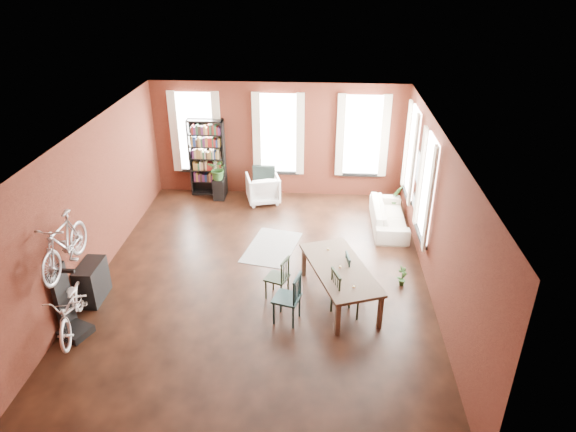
# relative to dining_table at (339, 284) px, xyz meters

# --- Properties ---
(room) EXTENTS (9.00, 9.04, 3.22)m
(room) POSITION_rel_dining_table_xyz_m (-1.38, 1.20, 1.76)
(room) COLOR black
(room) RESTS_ON ground
(dining_table) EXTENTS (1.68, 2.40, 0.75)m
(dining_table) POSITION_rel_dining_table_xyz_m (0.00, 0.00, 0.00)
(dining_table) COLOR brown
(dining_table) RESTS_ON ground
(dining_chair_a) EXTENTS (0.58, 0.58, 1.02)m
(dining_chair_a) POSITION_rel_dining_table_xyz_m (-1.00, -0.73, 0.14)
(dining_chair_a) COLOR #183436
(dining_chair_a) RESTS_ON ground
(dining_chair_b) EXTENTS (0.54, 0.54, 0.91)m
(dining_chair_b) POSITION_rel_dining_table_xyz_m (-1.24, 0.02, 0.08)
(dining_chair_b) COLOR black
(dining_chair_b) RESTS_ON ground
(dining_chair_c) EXTENTS (0.60, 0.60, 1.02)m
(dining_chair_c) POSITION_rel_dining_table_xyz_m (0.09, -0.53, 0.14)
(dining_chair_c) COLOR black
(dining_chair_c) RESTS_ON ground
(dining_chair_d) EXTENTS (0.48, 0.48, 0.90)m
(dining_chair_d) POSITION_rel_dining_table_xyz_m (0.33, 0.23, 0.08)
(dining_chair_d) COLOR #173432
(dining_chair_d) RESTS_ON ground
(bookshelf) EXTENTS (1.00, 0.32, 2.20)m
(bookshelf) POSITION_rel_dining_table_xyz_m (-3.63, 4.88, 0.73)
(bookshelf) COLOR black
(bookshelf) RESTS_ON ground
(white_armchair) EXTENTS (1.04, 1.00, 0.88)m
(white_armchair) POSITION_rel_dining_table_xyz_m (-2.03, 4.45, 0.07)
(white_armchair) COLOR white
(white_armchair) RESTS_ON ground
(cream_sofa) EXTENTS (0.61, 2.08, 0.81)m
(cream_sofa) POSITION_rel_dining_table_xyz_m (1.32, 3.18, 0.03)
(cream_sofa) COLOR beige
(cream_sofa) RESTS_ON ground
(striped_rug) EXTENTS (1.40, 1.90, 0.01)m
(striped_rug) POSITION_rel_dining_table_xyz_m (-1.54, 1.94, -0.37)
(striped_rug) COLOR black
(striped_rug) RESTS_ON ground
(bike_trainer) EXTENTS (0.62, 0.62, 0.14)m
(bike_trainer) POSITION_rel_dining_table_xyz_m (-4.81, -1.43, -0.30)
(bike_trainer) COLOR black
(bike_trainer) RESTS_ON ground
(bike_wall_rack) EXTENTS (0.16, 0.60, 1.30)m
(bike_wall_rack) POSITION_rel_dining_table_xyz_m (-5.03, -1.22, 0.28)
(bike_wall_rack) COLOR black
(bike_wall_rack) RESTS_ON ground
(console_table) EXTENTS (0.40, 0.80, 0.80)m
(console_table) POSITION_rel_dining_table_xyz_m (-4.91, -0.32, 0.03)
(console_table) COLOR black
(console_table) RESTS_ON ground
(plant_stand) EXTENTS (0.31, 0.31, 0.62)m
(plant_stand) POSITION_rel_dining_table_xyz_m (-3.28, 4.51, -0.07)
(plant_stand) COLOR black
(plant_stand) RESTS_ON ground
(plant_by_sofa) EXTENTS (0.65, 0.82, 0.32)m
(plant_by_sofa) POSITION_rel_dining_table_xyz_m (1.58, 4.14, -0.21)
(plant_by_sofa) COLOR #2E6126
(plant_by_sofa) RESTS_ON ground
(plant_small) EXTENTS (0.49, 0.49, 0.16)m
(plant_small) POSITION_rel_dining_table_xyz_m (1.33, 0.57, -0.29)
(plant_small) COLOR #2A5923
(plant_small) RESTS_ON ground
(bicycle_floor) EXTENTS (0.79, 1.02, 1.72)m
(bicycle_floor) POSITION_rel_dining_table_xyz_m (-4.80, -1.40, 0.63)
(bicycle_floor) COLOR silver
(bicycle_floor) RESTS_ON bike_trainer
(bicycle_hung) EXTENTS (0.47, 1.00, 1.66)m
(bicycle_hung) POSITION_rel_dining_table_xyz_m (-4.78, -1.22, 1.76)
(bicycle_hung) COLOR #A5A8AD
(bicycle_hung) RESTS_ON bike_wall_rack
(plant_on_stand) EXTENTS (0.72, 0.76, 0.48)m
(plant_on_stand) POSITION_rel_dining_table_xyz_m (-3.26, 4.50, 0.48)
(plant_on_stand) COLOR #2B5A24
(plant_on_stand) RESTS_ON plant_stand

